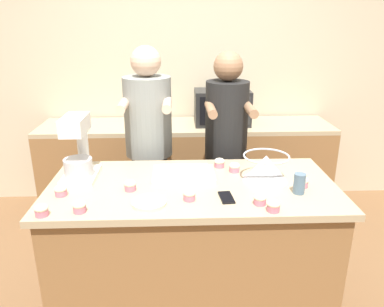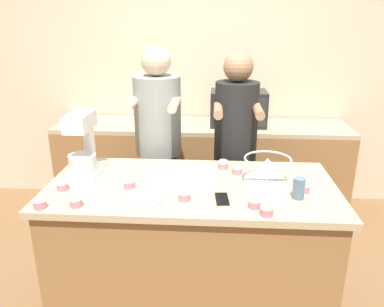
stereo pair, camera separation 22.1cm
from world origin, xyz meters
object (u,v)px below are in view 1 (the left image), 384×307
at_px(cupcake_9, 234,167).
at_px(cupcake_1, 189,195).
at_px(cupcake_5, 219,163).
at_px(cupcake_8, 273,206).
at_px(small_plate, 149,203).
at_px(person_right, 226,153).
at_px(drinking_glass, 299,184).
at_px(cupcake_7, 61,190).
at_px(stand_mixer, 78,152).
at_px(mixing_bowl, 266,167).
at_px(cupcake_3, 41,210).
at_px(cupcake_2, 303,182).
at_px(microwave_oven, 222,107).
at_px(cupcake_0, 79,206).
at_px(cupcake_6, 260,199).
at_px(cupcake_4, 130,185).
at_px(cell_phone, 226,197).
at_px(baking_tray, 184,173).

bearing_deg(cupcake_9, cupcake_1, -127.78).
bearing_deg(cupcake_5, cupcake_8, -71.42).
bearing_deg(small_plate, cupcake_9, 39.59).
height_order(person_right, cupcake_5, person_right).
height_order(drinking_glass, cupcake_7, drinking_glass).
bearing_deg(stand_mixer, cupcake_9, 3.60).
bearing_deg(cupcake_5, drinking_glass, -45.65).
bearing_deg(stand_mixer, mixing_bowl, -3.96).
xyz_separation_m(stand_mixer, cupcake_3, (-0.08, -0.47, -0.14)).
bearing_deg(cupcake_2, cupcake_3, -168.43).
bearing_deg(cupcake_2, microwave_oven, 101.17).
height_order(cupcake_3, cupcake_7, same).
distance_m(person_right, cupcake_0, 1.35).
distance_m(drinking_glass, cupcake_6, 0.28).
xyz_separation_m(person_right, cupcake_8, (0.11, -1.05, 0.08)).
bearing_deg(small_plate, mixing_bowl, 22.91).
relative_size(mixing_bowl, cupcake_1, 4.06).
xyz_separation_m(small_plate, cupcake_4, (-0.12, 0.18, 0.02)).
xyz_separation_m(stand_mixer, cupcake_4, (0.33, -0.19, -0.14)).
bearing_deg(cupcake_2, cupcake_5, 143.80).
xyz_separation_m(cupcake_0, cupcake_6, (0.94, 0.05, 0.00)).
height_order(cell_phone, cupcake_9, cupcake_9).
relative_size(cupcake_6, cupcake_7, 1.00).
relative_size(mixing_bowl, cupcake_4, 4.06).
xyz_separation_m(baking_tray, cupcake_7, (-0.69, -0.25, 0.01)).
distance_m(cupcake_4, cupcake_7, 0.38).
height_order(cupcake_1, cupcake_7, same).
bearing_deg(small_plate, stand_mixer, 140.45).
height_order(person_right, cell_phone, person_right).
bearing_deg(cupcake_2, cupcake_7, -177.39).
distance_m(drinking_glass, cupcake_8, 0.29).
relative_size(cupcake_0, cupcake_9, 1.00).
bearing_deg(cell_phone, cupcake_4, 167.06).
bearing_deg(drinking_glass, cupcake_7, 179.15).
bearing_deg(cupcake_0, cupcake_3, -170.38).
xyz_separation_m(cupcake_5, cupcake_8, (0.21, -0.62, 0.00)).
bearing_deg(cupcake_1, drinking_glass, 5.84).
height_order(cell_phone, cupcake_4, cupcake_4).
relative_size(microwave_oven, drinking_glass, 4.42).
height_order(cupcake_0, cupcake_1, same).
height_order(cupcake_2, cupcake_3, same).
xyz_separation_m(cupcake_0, cupcake_5, (0.78, 0.59, 0.00)).
height_order(baking_tray, drinking_glass, drinking_glass).
bearing_deg(cupcake_0, cupcake_1, 11.28).
bearing_deg(mixing_bowl, cupcake_6, -107.30).
height_order(cupcake_0, cupcake_8, same).
bearing_deg(person_right, microwave_oven, 85.77).
bearing_deg(cupcake_6, cupcake_2, 35.51).
distance_m(mixing_bowl, cupcake_9, 0.22).
bearing_deg(cupcake_4, mixing_bowl, 8.08).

